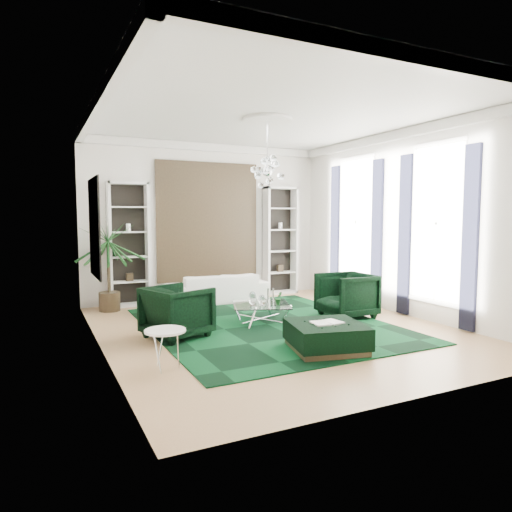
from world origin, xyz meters
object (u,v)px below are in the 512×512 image
armchair_left (177,312)px  armchair_right (346,295)px  coffee_table (261,313)px  ottoman_front (326,337)px  ottoman_side (172,306)px  palm (108,254)px  side_table (166,350)px  sofa (217,288)px

armchair_left → armchair_right: size_ratio=0.98×
coffee_table → ottoman_front: 2.10m
ottoman_side → ottoman_front: 3.82m
armchair_left → palm: palm is taller
coffee_table → side_table: 2.99m
coffee_table → side_table: bearing=-141.8°
palm → sofa: bearing=-2.3°
armchair_right → coffee_table: size_ratio=0.94×
ottoman_side → palm: size_ratio=0.34×
armchair_right → side_table: (-4.10, -1.50, -0.19)m
armchair_right → ottoman_side: bearing=-119.0°
armchair_right → side_table: 4.37m
sofa → armchair_right: size_ratio=2.34×
ottoman_side → ottoman_front: (1.40, -3.55, 0.03)m
ottoman_side → ottoman_front: bearing=-68.5°
armchair_left → ottoman_side: size_ratio=1.16×
sofa → ottoman_side: size_ratio=2.78×
sofa → armchair_left: size_ratio=2.40×
ottoman_front → side_table: (-2.40, 0.25, 0.05)m
sofa → armchair_right: (1.75, -2.65, 0.11)m
sofa → palm: 2.61m
sofa → armchair_right: 3.18m
ottoman_front → sofa: bearing=90.7°
sofa → ottoman_front: bearing=92.7°
sofa → side_table: 4.77m
coffee_table → palm: (-2.45, 2.40, 1.04)m
ottoman_front → palm: bearing=119.1°
sofa → ottoman_front: size_ratio=2.17×
armchair_left → ottoman_front: size_ratio=0.90×
armchair_left → armchair_right: armchair_right is taller
armchair_right → ottoman_front: (-1.70, -1.75, -0.24)m
ottoman_side → ottoman_front: size_ratio=0.78×
armchair_left → side_table: armchair_left is taller
sofa → side_table: (-2.35, -4.15, -0.08)m
armchair_left → ottoman_front: bearing=-155.0°
armchair_right → armchair_left: bearing=-88.8°
side_table → coffee_table: bearing=38.2°
coffee_table → ottoman_side: size_ratio=1.27×
palm → ottoman_side: bearing=-40.8°
coffee_table → side_table: (-2.35, -1.85, 0.08)m
ottoman_front → side_table: side_table is taller
sofa → ottoman_front: 4.40m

